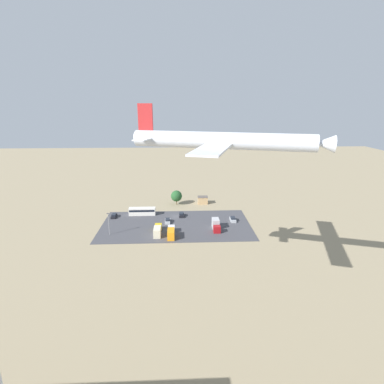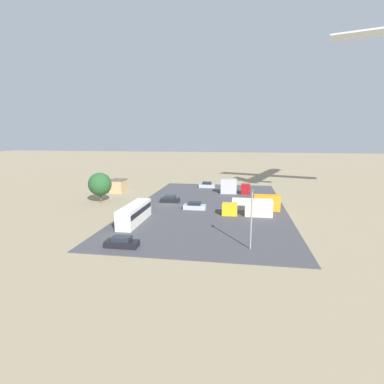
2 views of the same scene
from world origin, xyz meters
name	(u,v)px [view 1 (image 1 of 2)]	position (x,y,z in m)	size (l,w,h in m)	color
ground_plane	(176,216)	(0.00, 0.00, 0.00)	(400.00, 400.00, 0.00)	gray
parking_lot_surface	(176,225)	(0.00, 8.85, 0.04)	(54.89, 29.93, 0.08)	#424247
shed_building	(203,200)	(-11.85, -15.81, 1.64)	(4.48, 3.51, 3.27)	tan
bus	(142,211)	(13.71, -2.26, 1.71)	(10.57, 2.53, 3.03)	silver
parked_car_0	(181,215)	(-2.12, 0.07, 0.72)	(1.88, 4.01, 1.54)	black
parked_car_1	(114,216)	(24.63, -0.10, 0.67)	(1.84, 4.32, 1.41)	black
parked_car_2	(233,219)	(-21.74, 5.89, 0.74)	(1.95, 4.39, 1.59)	#ADB2B7
parked_car_3	(168,221)	(3.19, 6.23, 0.70)	(1.89, 4.35, 1.48)	#ADB2B7
parked_truck_0	(158,230)	(6.26, 16.83, 1.44)	(2.36, 8.91, 2.97)	gold
parked_truck_1	(216,225)	(-14.31, 13.33, 1.66)	(2.44, 7.16, 3.44)	maroon
parked_truck_2	(171,232)	(1.59, 18.60, 1.40)	(2.31, 9.11, 2.89)	silver
tree_near_shed	(176,196)	(-0.07, -14.94, 3.96)	(4.96, 4.96, 6.45)	brown
light_pole_lot_centre	(109,223)	(22.75, 16.35, 4.40)	(0.90, 0.28, 7.79)	gray
airplane	(226,141)	(-11.12, 50.20, 35.82)	(39.94, 34.05, 9.19)	silver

